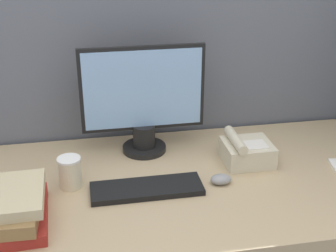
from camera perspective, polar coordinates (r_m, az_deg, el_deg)
cubicle_panel_rear at (r=2.01m, az=-0.48°, el=1.71°), size 1.98×0.04×1.65m
monitor at (r=1.78m, az=-3.05°, el=2.82°), size 0.47×0.17×0.42m
keyboard at (r=1.59m, az=-2.61°, el=-7.63°), size 0.38×0.13×0.02m
mouse at (r=1.64m, az=6.47°, el=-6.47°), size 0.07×0.05×0.03m
coffee_cup at (r=1.63m, az=-11.86°, el=-5.54°), size 0.08×0.08×0.11m
book_stack at (r=1.49m, az=-18.97°, el=-9.50°), size 0.23×0.31×0.11m
desk_telephone at (r=1.77m, az=9.50°, el=-3.06°), size 0.18×0.18×0.11m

